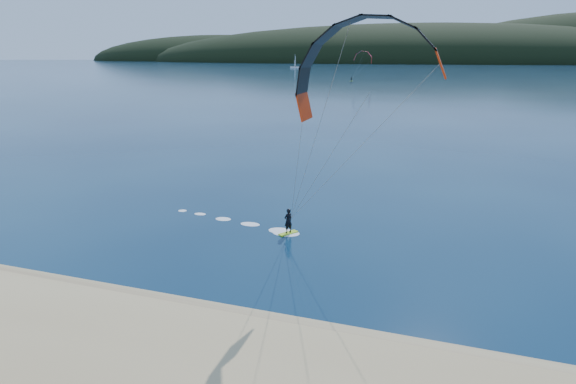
% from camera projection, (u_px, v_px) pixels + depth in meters
% --- Properties ---
extents(ground, '(1800.00, 1800.00, 0.00)m').
position_uv_depth(ground, '(120.00, 367.00, 18.94)').
color(ground, '#081F3B').
rests_on(ground, ground).
extents(wet_sand, '(220.00, 2.50, 0.10)m').
position_uv_depth(wet_sand, '(178.00, 311.00, 23.02)').
color(wet_sand, '#967957').
rests_on(wet_sand, ground).
extents(headland, '(1200.00, 310.00, 140.00)m').
position_uv_depth(headland, '(437.00, 62.00, 697.82)').
color(headland, black).
rests_on(headland, ground).
extents(kitesurfer_near, '(20.83, 7.14, 13.55)m').
position_uv_depth(kitesurfer_near, '(364.00, 98.00, 24.89)').
color(kitesurfer_near, '#A3D819').
rests_on(kitesurfer_near, ground).
extents(kitesurfer_far, '(10.94, 7.02, 12.28)m').
position_uv_depth(kitesurfer_far, '(363.00, 61.00, 209.60)').
color(kitesurfer_far, '#A3D819').
rests_on(kitesurfer_far, ground).
extents(sailboat, '(8.72, 5.50, 12.22)m').
position_uv_depth(sailboat, '(295.00, 67.00, 418.47)').
color(sailboat, white).
rests_on(sailboat, ground).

